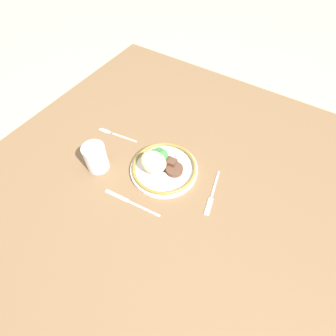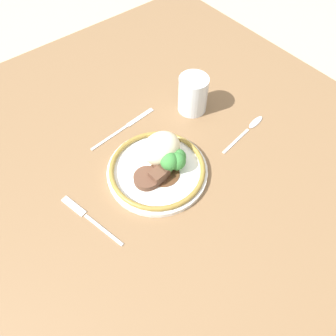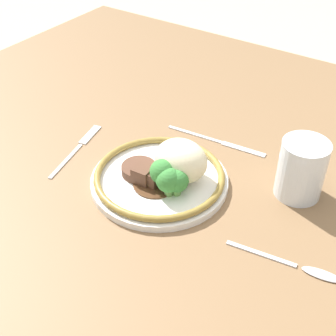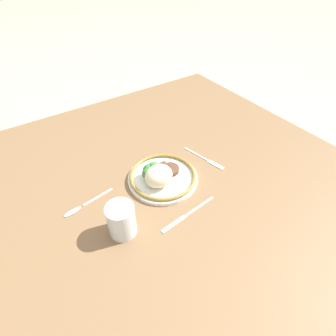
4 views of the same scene
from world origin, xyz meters
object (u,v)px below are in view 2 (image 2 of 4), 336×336
(fork, at_px, (86,216))
(juice_glass, at_px, (193,96))
(plate, at_px, (160,163))
(spoon, at_px, (251,127))
(knife, at_px, (126,127))

(fork, bearing_deg, juice_glass, -88.37)
(plate, bearing_deg, spoon, -8.92)
(knife, bearing_deg, spoon, -44.06)
(juice_glass, bearing_deg, fork, -165.44)
(plate, bearing_deg, knife, 84.64)
(plate, distance_m, knife, 0.17)
(fork, relative_size, spoon, 1.05)
(fork, xyz_separation_m, knife, (0.22, 0.16, 0.00))
(fork, bearing_deg, plate, -104.16)
(knife, height_order, spoon, spoon)
(knife, bearing_deg, fork, -148.58)
(juice_glass, height_order, knife, juice_glass)
(spoon, bearing_deg, plate, 162.94)
(juice_glass, height_order, fork, juice_glass)
(plate, bearing_deg, juice_glass, 28.76)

